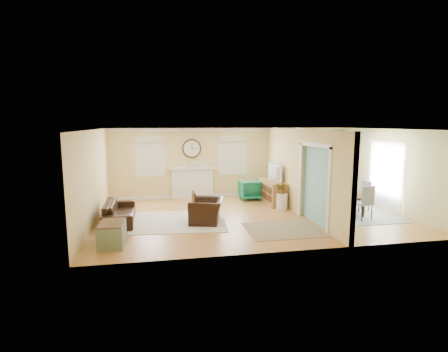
% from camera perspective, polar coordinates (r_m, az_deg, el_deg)
% --- Properties ---
extents(floor, '(9.00, 9.00, 0.00)m').
position_cam_1_polar(floor, '(10.65, 4.57, -6.51)').
color(floor, '#AA7635').
rests_on(floor, ground).
extents(wall_back, '(9.00, 0.02, 2.60)m').
position_cam_1_polar(wall_back, '(13.28, 1.19, 2.24)').
color(wall_back, '#E5C982').
rests_on(wall_back, ground).
extents(wall_front, '(9.00, 0.02, 2.60)m').
position_cam_1_polar(wall_front, '(7.58, 10.73, -2.75)').
color(wall_front, '#E5C982').
rests_on(wall_front, ground).
extents(wall_left, '(0.02, 6.00, 2.60)m').
position_cam_1_polar(wall_left, '(10.16, -20.61, -0.28)').
color(wall_left, '#E5C982').
rests_on(wall_left, ground).
extents(wall_right, '(0.02, 6.00, 2.60)m').
position_cam_1_polar(wall_right, '(12.37, 25.18, 0.95)').
color(wall_right, '#E5C982').
rests_on(wall_right, ground).
extents(ceiling, '(9.00, 6.00, 0.02)m').
position_cam_1_polar(ceiling, '(10.28, 4.74, 7.62)').
color(ceiling, white).
rests_on(ceiling, wall_back).
extents(partition, '(0.17, 6.00, 2.60)m').
position_cam_1_polar(partition, '(11.13, 11.78, 1.12)').
color(partition, '#E5C982').
rests_on(partition, ground).
extents(fireplace, '(1.70, 0.30, 1.17)m').
position_cam_1_polar(fireplace, '(13.03, -5.18, -1.04)').
color(fireplace, white).
rests_on(fireplace, ground).
extents(wall_clock, '(0.70, 0.07, 0.70)m').
position_cam_1_polar(wall_clock, '(12.96, -5.29, 4.49)').
color(wall_clock, '#462913').
rests_on(wall_clock, wall_back).
extents(window_left, '(1.05, 0.13, 1.42)m').
position_cam_1_polar(window_left, '(12.91, -12.15, 3.46)').
color(window_left, white).
rests_on(window_left, wall_back).
extents(window_right, '(1.05, 0.13, 1.42)m').
position_cam_1_polar(window_right, '(13.21, 1.45, 3.77)').
color(window_right, white).
rests_on(window_right, wall_back).
extents(french_doors, '(0.06, 1.70, 2.20)m').
position_cam_1_polar(french_doors, '(12.37, 24.94, 0.03)').
color(french_doors, white).
rests_on(french_doors, ground).
extents(pendant, '(0.30, 0.30, 0.55)m').
position_cam_1_polar(pendant, '(11.47, 19.37, 5.27)').
color(pendant, gold).
rests_on(pendant, ceiling).
extents(rug_cream, '(2.86, 2.54, 0.01)m').
position_cam_1_polar(rug_cream, '(10.13, -7.46, -7.32)').
color(rug_cream, beige).
rests_on(rug_cream, floor).
extents(rug_jute, '(1.96, 1.61, 0.01)m').
position_cam_1_polar(rug_jute, '(9.42, 9.71, -8.61)').
color(rug_jute, '#947B5B').
rests_on(rug_jute, floor).
extents(rug_grey, '(2.62, 3.27, 0.01)m').
position_cam_1_polar(rug_grey, '(11.83, 18.75, -5.38)').
color(rug_grey, gray).
rests_on(rug_grey, floor).
extents(sofa, '(0.85, 2.05, 0.59)m').
position_cam_1_polar(sofa, '(10.35, -16.67, -5.60)').
color(sofa, black).
rests_on(sofa, floor).
extents(eames_chair, '(1.13, 1.22, 0.67)m').
position_cam_1_polar(eames_chair, '(9.88, -2.89, -5.70)').
color(eames_chair, black).
rests_on(eames_chair, floor).
extents(green_chair, '(0.78, 0.80, 0.73)m').
position_cam_1_polar(green_chair, '(12.86, 4.37, -2.22)').
color(green_chair, '#006133').
rests_on(green_chair, floor).
extents(trunk, '(0.58, 0.92, 0.53)m').
position_cam_1_polar(trunk, '(8.52, -17.82, -8.97)').
color(trunk, gray).
rests_on(trunk, floor).
extents(credenza, '(0.55, 1.62, 0.80)m').
position_cam_1_polar(credenza, '(12.32, 7.93, -2.58)').
color(credenza, '#9C7449').
rests_on(credenza, floor).
extents(tv, '(0.24, 1.01, 0.58)m').
position_cam_1_polar(tv, '(12.20, 7.92, 0.59)').
color(tv, black).
rests_on(tv, credenza).
extents(garden_stool, '(0.35, 0.35, 0.52)m').
position_cam_1_polar(garden_stool, '(11.50, 9.43, -4.14)').
color(garden_stool, white).
rests_on(garden_stool, floor).
extents(potted_plant, '(0.44, 0.46, 0.40)m').
position_cam_1_polar(potted_plant, '(11.41, 9.49, -1.89)').
color(potted_plant, '#337F33').
rests_on(potted_plant, garden_stool).
extents(dining_table, '(1.27, 1.88, 0.61)m').
position_cam_1_polar(dining_table, '(11.76, 18.82, -3.98)').
color(dining_table, '#462913').
rests_on(dining_table, floor).
extents(dining_chair_n, '(0.52, 0.52, 0.96)m').
position_cam_1_polar(dining_chair_n, '(12.66, 16.06, -1.78)').
color(dining_chair_n, gray).
rests_on(dining_chair_n, floor).
extents(dining_chair_s, '(0.54, 0.54, 1.01)m').
position_cam_1_polar(dining_chair_s, '(10.88, 21.72, -3.57)').
color(dining_chair_s, gray).
rests_on(dining_chair_s, floor).
extents(dining_chair_w, '(0.44, 0.44, 0.87)m').
position_cam_1_polar(dining_chair_w, '(11.41, 16.22, -3.18)').
color(dining_chair_w, white).
rests_on(dining_chair_w, floor).
extents(dining_chair_e, '(0.45, 0.45, 0.96)m').
position_cam_1_polar(dining_chair_e, '(11.92, 21.46, -2.66)').
color(dining_chair_e, gray).
rests_on(dining_chair_e, floor).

